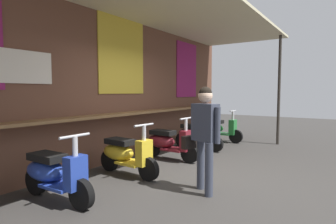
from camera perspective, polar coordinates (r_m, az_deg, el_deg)
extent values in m
plane|color=#383533|center=(5.18, 5.48, -12.86)|extent=(26.54, 26.54, 0.00)
cube|color=brown|center=(6.18, -11.21, 5.09)|extent=(9.48, 0.25, 3.24)
cube|color=brown|center=(5.98, -9.08, -0.38)|extent=(8.53, 0.36, 0.05)
cube|color=gold|center=(6.24, -9.38, 11.33)|extent=(1.39, 0.02, 1.64)
cube|color=#841E56|center=(8.47, 3.89, 8.61)|extent=(1.14, 0.02, 1.62)
cube|color=beige|center=(4.84, -27.66, 8.25)|extent=(0.93, 0.03, 0.51)
cube|color=beige|center=(5.52, -0.35, 21.31)|extent=(9.10, 2.56, 0.06)
cylinder|color=#332D28|center=(8.53, 21.92, 4.25)|extent=(0.08, 0.08, 3.14)
ellipsoid|color=#233D9E|center=(4.38, -23.91, -10.93)|extent=(0.40, 0.71, 0.30)
cube|color=black|center=(4.30, -23.62, -8.48)|extent=(0.31, 0.56, 0.10)
cube|color=#233D9E|center=(4.15, -21.11, -13.88)|extent=(0.39, 0.51, 0.04)
cube|color=#233D9E|center=(3.86, -18.50, -11.78)|extent=(0.28, 0.17, 0.44)
cylinder|color=#B7B7BC|center=(3.82, -18.55, -9.91)|extent=(0.07, 0.07, 0.70)
cylinder|color=#B7B7BC|center=(3.75, -18.67, -4.71)|extent=(0.46, 0.05, 0.04)
cylinder|color=black|center=(3.86, -17.44, -15.93)|extent=(0.11, 0.40, 0.40)
cylinder|color=black|center=(4.64, -25.58, -12.71)|extent=(0.11, 0.40, 0.40)
ellipsoid|color=gold|center=(5.28, -10.22, -8.09)|extent=(0.42, 0.72, 0.30)
cube|color=black|center=(5.20, -9.87, -6.02)|extent=(0.33, 0.57, 0.10)
cube|color=gold|center=(5.07, -7.48, -10.32)|extent=(0.41, 0.52, 0.04)
cube|color=gold|center=(4.81, -4.95, -8.39)|extent=(0.29, 0.18, 0.44)
cylinder|color=#B7B7BC|center=(4.79, -4.96, -6.87)|extent=(0.07, 0.07, 0.70)
cylinder|color=#B7B7BC|center=(4.73, -4.99, -2.70)|extent=(0.46, 0.06, 0.04)
cylinder|color=black|center=(4.81, -4.04, -11.69)|extent=(0.12, 0.41, 0.40)
cylinder|color=black|center=(5.51, -11.97, -9.73)|extent=(0.12, 0.41, 0.40)
ellipsoid|color=maroon|center=(6.32, -1.45, -5.99)|extent=(0.38, 0.70, 0.30)
cube|color=black|center=(6.25, -1.07, -4.23)|extent=(0.30, 0.55, 0.10)
cube|color=maroon|center=(6.15, 1.24, -7.69)|extent=(0.38, 0.50, 0.04)
cube|color=maroon|center=(5.96, 3.69, -5.94)|extent=(0.28, 0.16, 0.44)
cylinder|color=#B7B7BC|center=(5.93, 3.69, -4.70)|extent=(0.07, 0.07, 0.70)
cylinder|color=#B7B7BC|center=(5.89, 3.71, -1.34)|extent=(0.46, 0.04, 0.04)
cylinder|color=black|center=(5.96, 4.51, -8.58)|extent=(0.10, 0.40, 0.40)
cylinder|color=black|center=(6.50, -3.25, -7.50)|extent=(0.10, 0.40, 0.40)
ellipsoid|color=black|center=(7.44, 4.61, -4.45)|extent=(0.41, 0.72, 0.30)
cube|color=black|center=(7.39, 4.95, -2.95)|extent=(0.33, 0.56, 0.10)
cube|color=black|center=(7.29, 6.94, -5.85)|extent=(0.40, 0.52, 0.04)
cube|color=black|center=(7.11, 9.06, -4.33)|extent=(0.29, 0.17, 0.44)
cylinder|color=#B7B7BC|center=(7.09, 9.07, -3.29)|extent=(0.07, 0.07, 0.70)
cylinder|color=#B7B7BC|center=(7.05, 9.10, -0.47)|extent=(0.46, 0.06, 0.04)
cylinder|color=black|center=(7.11, 9.75, -6.54)|extent=(0.12, 0.40, 0.40)
cylinder|color=black|center=(7.61, 3.00, -5.78)|extent=(0.12, 0.40, 0.40)
ellipsoid|color=#237533|center=(8.67, 9.14, -3.26)|extent=(0.39, 0.71, 0.30)
cube|color=black|center=(8.62, 9.46, -1.96)|extent=(0.31, 0.56, 0.10)
cube|color=#237533|center=(8.55, 11.28, -4.40)|extent=(0.39, 0.51, 0.04)
cube|color=#237533|center=(8.42, 13.20, -3.06)|extent=(0.28, 0.17, 0.44)
cylinder|color=#B7B7BC|center=(8.41, 13.21, -2.18)|extent=(0.07, 0.07, 0.70)
cylinder|color=#B7B7BC|center=(8.37, 13.25, 0.20)|extent=(0.46, 0.05, 0.04)
cylinder|color=black|center=(8.43, 13.81, -4.92)|extent=(0.11, 0.40, 0.40)
cylinder|color=black|center=(8.80, 7.63, -4.45)|extent=(0.11, 0.40, 0.40)
cylinder|color=#383D4C|center=(4.12, 8.45, -11.68)|extent=(0.12, 0.12, 0.78)
cylinder|color=#383D4C|center=(4.42, 6.76, -10.59)|extent=(0.12, 0.12, 0.78)
cube|color=#383D4C|center=(4.14, 7.66, -2.14)|extent=(0.29, 0.43, 0.56)
sphere|color=beige|center=(4.12, 7.72, 3.33)|extent=(0.21, 0.21, 0.21)
sphere|color=black|center=(4.12, 7.72, 3.85)|extent=(0.20, 0.20, 0.20)
cylinder|color=#383D4C|center=(3.99, 10.21, -2.74)|extent=(0.08, 0.08, 0.52)
cylinder|color=#383D4C|center=(4.30, 5.30, -2.20)|extent=(0.08, 0.08, 0.52)
cube|color=black|center=(4.38, 4.42, -6.19)|extent=(0.28, 0.16, 0.20)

